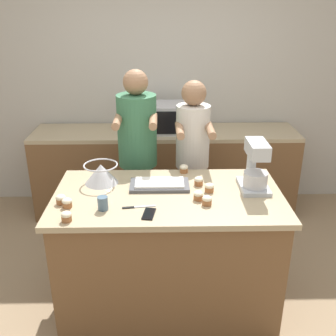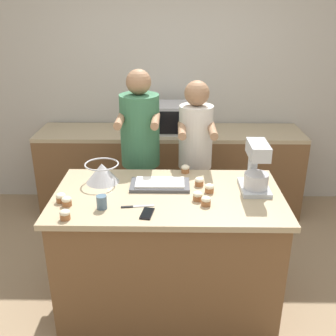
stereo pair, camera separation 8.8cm
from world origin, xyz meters
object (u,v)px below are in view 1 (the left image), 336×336
cell_phone (149,214)px  cupcake_6 (209,188)px  person_left (138,162)px  baking_tray (160,184)px  cupcake_4 (199,181)px  cupcake_7 (198,195)px  cupcake_1 (207,200)px  cupcake_0 (67,203)px  cupcake_3 (66,216)px  cupcake_2 (61,199)px  person_right (192,165)px  microwave_oven (164,118)px  knife (137,207)px  stand_mixer (255,168)px  drinking_glass (103,203)px  cupcake_5 (184,169)px  mixing_bowl (101,173)px

cell_phone → cupcake_6: size_ratio=2.31×
person_left → baking_tray: size_ratio=3.94×
cupcake_4 → cupcake_7: bearing=-96.0°
cupcake_1 → cupcake_4: 0.31m
person_left → cupcake_0: 1.00m
baking_tray → cupcake_3: (-0.57, -0.48, 0.02)m
person_left → cupcake_2: bearing=-118.7°
baking_tray → cupcake_2: cupcake_2 is taller
person_right → cupcake_2: 1.28m
microwave_oven → knife: size_ratio=2.46×
baking_tray → cupcake_4: size_ratio=6.47×
stand_mixer → drinking_glass: 1.09m
knife → cupcake_5: bearing=59.0°
stand_mixer → person_right: bearing=121.2°
person_right → cupcake_1: bearing=-88.2°
cupcake_3 → cupcake_4: (0.86, 0.50, 0.00)m
cell_phone → cupcake_3: size_ratio=2.31×
drinking_glass → cupcake_5: bearing=46.6°
knife → cupcake_5: cupcake_5 is taller
microwave_oven → cupcake_5: microwave_oven is taller
cupcake_6 → cupcake_7: 0.15m
cupcake_4 → cupcake_5: same height
person_right → cupcake_5: bearing=-105.3°
stand_mixer → cupcake_4: 0.42m
mixing_bowl → cell_phone: bearing=-53.1°
cupcake_1 → cupcake_7: same height
cell_phone → cupcake_7: size_ratio=2.31×
mixing_bowl → cell_phone: (0.36, -0.48, -0.07)m
person_right → microwave_oven: bearing=107.1°
person_right → cupcake_6: person_right is taller
stand_mixer → cupcake_3: size_ratio=5.40×
cell_phone → cupcake_4: size_ratio=2.31×
person_left → knife: size_ratio=7.69×
mixing_bowl → microwave_oven: 1.41m
cupcake_3 → person_right: bearing=51.6°
person_left → mixing_bowl: 0.60m
microwave_oven → cupcake_1: 1.71m
stand_mixer → cupcake_5: size_ratio=5.40×
baking_tray → drinking_glass: size_ratio=4.75×
cupcake_4 → cupcake_1: bearing=-85.0°
stand_mixer → cupcake_7: size_ratio=5.40×
person_left → cupcake_2: person_left is taller
baking_tray → cupcake_3: bearing=-139.9°
cell_phone → cupcake_0: (-0.54, 0.11, 0.03)m
microwave_oven → cupcake_1: bearing=-80.9°
baking_tray → cell_phone: size_ratio=2.80×
stand_mixer → cupcake_6: size_ratio=5.40×
mixing_bowl → cupcake_5: bearing=16.3°
cell_phone → cupcake_0: size_ratio=2.31×
mixing_bowl → cupcake_7: bearing=-22.5°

